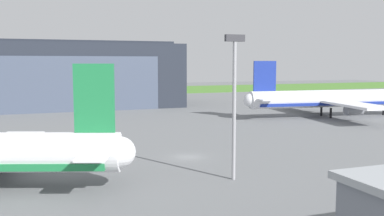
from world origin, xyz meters
name	(u,v)px	position (x,y,z in m)	size (l,w,h in m)	color
ground_plane	(188,157)	(0.00, 0.00, 0.00)	(440.00, 440.00, 0.00)	slate
grass_field_strip	(78,92)	(0.00, 150.84, 0.04)	(440.00, 56.00, 0.08)	#497D2D
maintenance_hangar	(52,75)	(-14.89, 82.21, 9.88)	(77.10, 32.96, 20.69)	#232833
airliner_far_right	(333,99)	(50.81, 31.58, 4.50)	(47.76, 41.74, 14.21)	white
apron_light_mast	(234,95)	(0.87, -13.45, 10.13)	(2.40, 0.50, 17.07)	#99999E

